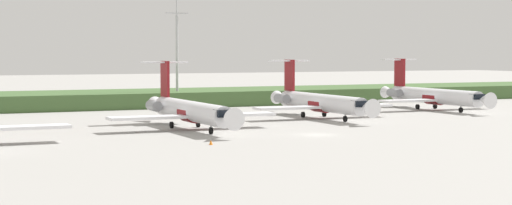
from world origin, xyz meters
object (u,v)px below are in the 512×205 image
at_px(regional_jet_second, 189,110).
at_px(regional_jet_third, 319,102).
at_px(antenna_mast, 177,47).
at_px(regional_jet_fourth, 433,95).
at_px(safety_cone_front_marker, 211,142).

xyz_separation_m(regional_jet_second, regional_jet_third, (24.74, 9.19, 0.00)).
xyz_separation_m(regional_jet_third, antenna_mast, (-11.06, 35.98, 8.57)).
height_order(regional_jet_second, regional_jet_third, same).
distance_m(regional_jet_third, antenna_mast, 38.60).
distance_m(regional_jet_fourth, safety_cone_front_marker, 67.03).
height_order(regional_jet_fourth, antenna_mast, antenna_mast).
relative_size(regional_jet_third, antenna_mast, 1.15).
xyz_separation_m(regional_jet_third, regional_jet_fourth, (27.27, 8.07, 0.00)).
bearing_deg(regional_jet_second, regional_jet_third, 20.38).
relative_size(regional_jet_second, antenna_mast, 1.15).
distance_m(regional_jet_second, safety_cone_front_marker, 19.68).
bearing_deg(regional_jet_third, regional_jet_fourth, 16.49).
bearing_deg(antenna_mast, safety_cone_front_marker, -105.61).
distance_m(regional_jet_second, antenna_mast, 47.96).
bearing_deg(regional_jet_fourth, regional_jet_second, -161.64).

